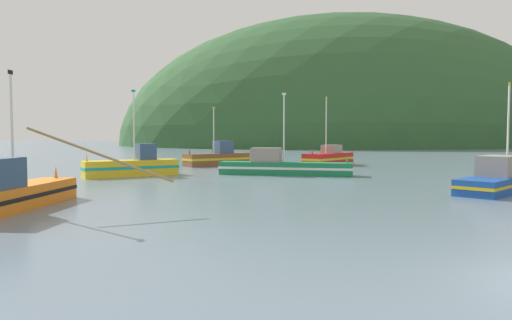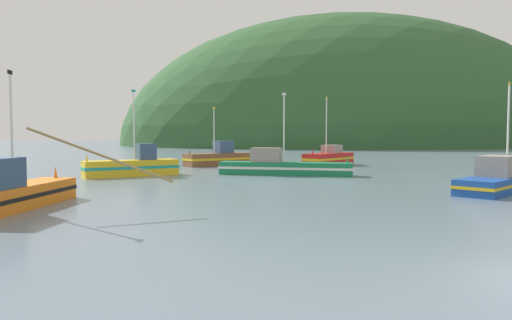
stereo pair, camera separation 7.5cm
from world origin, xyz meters
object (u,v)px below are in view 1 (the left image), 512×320
Objects in this scene: fishing_boat_orange at (6,193)px; fishing_boat_green at (283,166)px; fishing_boat_red at (329,158)px; fishing_boat_brown at (218,158)px; fishing_boat_yellow at (133,166)px; fishing_boat_blue at (502,179)px.

fishing_boat_green is (18.63, 15.52, -0.09)m from fishing_boat_orange.
fishing_boat_green is (-9.28, -11.03, -0.10)m from fishing_boat_red.
fishing_boat_orange is 1.85× the size of fishing_boat_brown.
fishing_boat_yellow is at bearing -162.22° from fishing_boat_green.
fishing_boat_brown reaches higher than fishing_boat_orange.
fishing_boat_green reaches higher than fishing_boat_orange.
fishing_boat_red is (27.91, 26.55, 0.00)m from fishing_boat_orange.
fishing_boat_blue is (28.76, 0.81, -0.13)m from fishing_boat_orange.
fishing_boat_brown is at bearing -48.36° from fishing_boat_red.
fishing_boat_yellow is (-13.02, 2.18, 0.11)m from fishing_boat_green.
fishing_boat_brown is (-3.52, 13.86, 0.17)m from fishing_boat_green.
fishing_boat_brown is 0.78× the size of fishing_boat_blue.
fishing_boat_green is at bearing -30.67° from fishing_boat_orange.
fishing_boat_yellow is at bearing 1.96° from fishing_boat_orange.
fishing_boat_blue is (23.16, -16.89, -0.15)m from fishing_boat_yellow.
fishing_boat_red is 0.98× the size of fishing_boat_brown.
fishing_boat_yellow is 28.66m from fishing_boat_blue.
fishing_boat_green is 14.30m from fishing_boat_brown.
fishing_boat_red is 0.77× the size of fishing_boat_blue.
fishing_boat_yellow reaches higher than fishing_boat_orange.
fishing_boat_yellow is (5.61, 17.70, 0.01)m from fishing_boat_orange.
fishing_boat_orange is 18.57m from fishing_boat_yellow.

